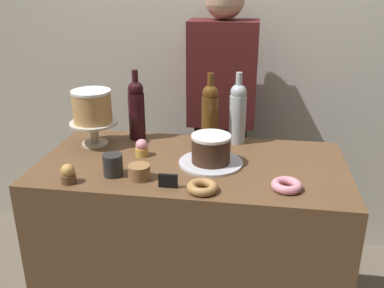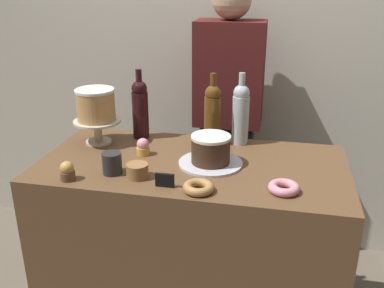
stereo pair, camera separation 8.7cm
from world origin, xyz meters
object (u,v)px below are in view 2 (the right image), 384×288
(chocolate_round_cake, at_px, (211,149))
(cookie_stack, at_px, (137,171))
(cake_stand_pedestal, at_px, (98,127))
(barista_figure, at_px, (228,125))
(wine_bottle_amber, at_px, (213,114))
(cupcake_strawberry, at_px, (143,147))
(wine_bottle_dark_red, at_px, (140,108))
(donut_pink, at_px, (284,188))
(donut_maple, at_px, (198,187))
(price_sign_chalkboard, at_px, (165,180))
(wine_bottle_clear, at_px, (241,113))
(white_layer_cake, at_px, (96,105))
(coffee_cup_ceramic, at_px, (112,163))
(cupcake_caramel, at_px, (67,171))

(chocolate_round_cake, distance_m, cookie_stack, 0.31)
(cake_stand_pedestal, relative_size, barista_figure, 0.13)
(wine_bottle_amber, distance_m, barista_figure, 0.48)
(wine_bottle_amber, distance_m, cupcake_strawberry, 0.35)
(cupcake_strawberry, bearing_deg, barista_figure, 65.45)
(cupcake_strawberry, bearing_deg, wine_bottle_dark_red, 110.31)
(donut_pink, bearing_deg, donut_maple, -168.41)
(donut_pink, bearing_deg, wine_bottle_amber, 128.52)
(chocolate_round_cake, distance_m, cupcake_strawberry, 0.30)
(wine_bottle_amber, height_order, price_sign_chalkboard, wine_bottle_amber)
(wine_bottle_clear, distance_m, barista_figure, 0.46)
(wine_bottle_amber, bearing_deg, white_layer_cake, -169.18)
(cookie_stack, bearing_deg, barista_figure, 74.28)
(donut_maple, xyz_separation_m, barista_figure, (-0.01, 0.90, -0.07))
(donut_pink, xyz_separation_m, coffee_cup_ceramic, (-0.65, 0.02, 0.03))
(barista_figure, bearing_deg, wine_bottle_clear, -75.35)
(cake_stand_pedestal, xyz_separation_m, price_sign_chalkboard, (0.41, -0.36, -0.05))
(chocolate_round_cake, bearing_deg, cupcake_strawberry, 172.49)
(wine_bottle_dark_red, height_order, donut_pink, wine_bottle_dark_red)
(donut_maple, bearing_deg, coffee_cup_ceramic, 167.37)
(cupcake_strawberry, relative_size, donut_pink, 0.66)
(wine_bottle_amber, bearing_deg, chocolate_round_cake, -82.27)
(cupcake_caramel, bearing_deg, coffee_cup_ceramic, 31.87)
(cupcake_strawberry, height_order, donut_maple, cupcake_strawberry)
(cookie_stack, bearing_deg, cupcake_caramel, -163.56)
(wine_bottle_dark_red, distance_m, donut_pink, 0.80)
(cake_stand_pedestal, bearing_deg, wine_bottle_clear, 11.76)
(donut_pink, bearing_deg, barista_figure, 110.15)
(donut_pink, xyz_separation_m, cookie_stack, (-0.55, 0.00, 0.01))
(chocolate_round_cake, relative_size, wine_bottle_clear, 0.49)
(white_layer_cake, xyz_separation_m, cookie_stack, (0.29, -0.31, -0.15))
(coffee_cup_ceramic, bearing_deg, cupcake_caramel, -148.13)
(chocolate_round_cake, xyz_separation_m, wine_bottle_dark_red, (-0.37, 0.24, 0.08))
(wine_bottle_clear, height_order, barista_figure, barista_figure)
(wine_bottle_clear, xyz_separation_m, cupcake_strawberry, (-0.39, -0.22, -0.11))
(donut_pink, distance_m, coffee_cup_ceramic, 0.65)
(wine_bottle_dark_red, relative_size, price_sign_chalkboard, 4.65)
(white_layer_cake, distance_m, cupcake_caramel, 0.41)
(wine_bottle_amber, xyz_separation_m, wine_bottle_dark_red, (-0.34, 0.01, 0.00))
(donut_pink, relative_size, price_sign_chalkboard, 1.60)
(wine_bottle_clear, height_order, donut_pink, wine_bottle_clear)
(wine_bottle_dark_red, height_order, price_sign_chalkboard, wine_bottle_dark_red)
(white_layer_cake, relative_size, cookie_stack, 2.06)
(price_sign_chalkboard, height_order, barista_figure, barista_figure)
(cupcake_strawberry, xyz_separation_m, cupcake_caramel, (-0.20, -0.29, 0.00))
(cake_stand_pedestal, height_order, barista_figure, barista_figure)
(price_sign_chalkboard, bearing_deg, chocolate_round_cake, 60.78)
(barista_figure, bearing_deg, donut_pink, -69.85)
(cake_stand_pedestal, bearing_deg, barista_figure, 45.27)
(donut_pink, bearing_deg, coffee_cup_ceramic, 178.35)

